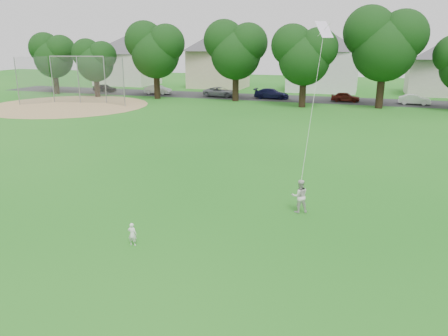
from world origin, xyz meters
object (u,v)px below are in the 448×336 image
(kite, at_px, (313,105))
(baseball_backstop, at_px, (76,80))
(older_boy, at_px, (300,196))
(toddler, at_px, (132,234))

(kite, distance_m, baseball_backstop, 38.23)
(baseball_backstop, bearing_deg, kite, -38.50)
(older_boy, bearing_deg, baseball_backstop, -64.21)
(kite, bearing_deg, toddler, -126.75)
(toddler, xyz_separation_m, kite, (5.35, 7.17, 3.91))
(older_boy, height_order, kite, kite)
(older_boy, distance_m, kite, 4.19)
(toddler, height_order, kite, kite)
(toddler, height_order, older_boy, older_boy)
(toddler, bearing_deg, older_boy, -141.11)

